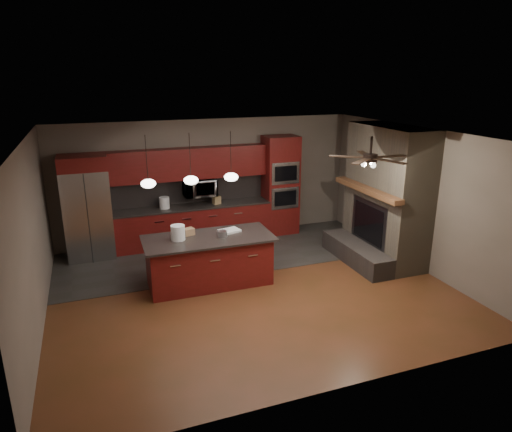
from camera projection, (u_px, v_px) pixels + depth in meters
name	position (u px, v px, depth m)	size (l,w,h in m)	color
ground	(252.00, 288.00, 8.39)	(7.00, 7.00, 0.00)	brown
ceiling	(252.00, 135.00, 7.55)	(7.00, 6.00, 0.02)	white
back_wall	(208.00, 180.00, 10.65)	(7.00, 0.02, 2.80)	slate
right_wall	(416.00, 198.00, 9.13)	(0.02, 6.00, 2.80)	slate
left_wall	(32.00, 240.00, 6.81)	(0.02, 6.00, 2.80)	slate
slate_tile_patch	(224.00, 253.00, 10.00)	(7.00, 2.40, 0.01)	#302E2B
fireplace_column	(384.00, 200.00, 9.36)	(1.30, 2.10, 2.80)	#6C614D
back_cabinetry	(192.00, 205.00, 10.42)	(3.59, 0.64, 2.20)	maroon
oven_tower	(280.00, 185.00, 11.00)	(0.80, 0.63, 2.38)	maroon
microwave	(200.00, 187.00, 10.37)	(0.73, 0.41, 0.50)	silver
refrigerator	(87.00, 208.00, 9.51)	(0.95, 0.75, 2.21)	silver
kitchen_island	(209.00, 260.00, 8.47)	(2.39, 1.12, 0.92)	maroon
white_bucket	(178.00, 233.00, 8.16)	(0.25, 0.25, 0.27)	white
paint_can	(222.00, 234.00, 8.33)	(0.17, 0.17, 0.12)	#A4A3A8
paint_tray	(229.00, 231.00, 8.62)	(0.38, 0.27, 0.04)	white
cardboard_box	(189.00, 232.00, 8.43)	(0.20, 0.14, 0.13)	#916C4B
counter_bucket	(164.00, 203.00, 10.13)	(0.23, 0.23, 0.26)	silver
counter_box	(217.00, 200.00, 10.49)	(0.17, 0.13, 0.18)	#95794D
pendant_left	(148.00, 183.00, 7.88)	(0.26, 0.26, 0.92)	black
pendant_center	(191.00, 180.00, 8.13)	(0.26, 0.26, 0.92)	black
pendant_right	(231.00, 177.00, 8.38)	(0.26, 0.26, 0.92)	black
ceiling_fan	(370.00, 157.00, 7.53)	(1.27, 1.33, 0.41)	black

